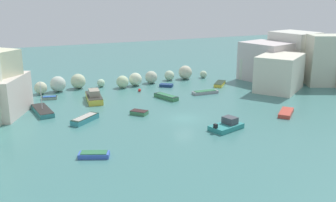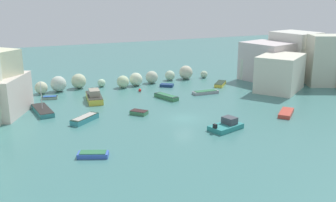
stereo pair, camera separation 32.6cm
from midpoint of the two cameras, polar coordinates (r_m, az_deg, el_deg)
cove_water at (r=51.93m, az=2.22°, el=-2.53°), size 160.00×160.00×0.00m
cliff_headland_right at (r=76.11m, az=18.09°, el=5.27°), size 23.76×23.38×8.86m
rock_breakwater at (r=69.40m, az=-9.24°, el=2.94°), size 36.12×4.99×2.65m
channel_buoy at (r=65.75m, az=-4.29°, el=1.57°), size 0.51×0.51×0.51m
moored_boat_0 at (r=61.20m, az=-0.42°, el=0.64°), size 2.59×4.59×0.66m
moored_boat_1 at (r=56.82m, az=-17.86°, el=-1.34°), size 2.51×6.17×4.35m
moored_boat_2 at (r=69.07m, az=-0.38°, el=2.29°), size 2.58×2.38×0.48m
moored_boat_3 at (r=51.59m, az=-12.11°, el=-2.56°), size 4.16×3.81×0.72m
moored_boat_4 at (r=48.28m, az=8.33°, el=-3.51°), size 4.60×3.42×1.44m
moored_boat_5 at (r=64.52m, az=5.26°, el=1.28°), size 4.33×1.36×0.54m
moored_boat_6 at (r=55.69m, az=16.55°, el=-1.64°), size 4.12×3.93×0.52m
moored_boat_7 at (r=63.79m, az=-16.92°, el=0.47°), size 2.53×1.66×0.45m
moored_boat_8 at (r=70.54m, az=7.36°, el=2.49°), size 3.61×3.78×0.60m
moored_boat_9 at (r=40.77m, az=-10.89°, el=-7.63°), size 3.33×2.33×0.55m
moored_boat_10 at (r=53.60m, az=-4.37°, el=-1.67°), size 2.49×2.54×0.56m
moored_boat_11 at (r=61.03m, az=-10.81°, el=0.62°), size 2.88×6.24×1.84m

